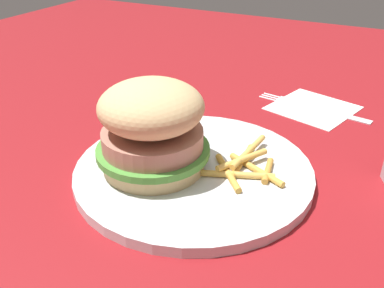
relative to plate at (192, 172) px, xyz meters
The scene contains 6 objects.
ground_plane 0.01m from the plate, 61.57° to the left, with size 1.60×1.60×0.00m, color maroon.
plate is the anchor object (origin of this frame).
sandwich 0.07m from the plate, 113.85° to the left, with size 0.12×0.12×0.10m.
fries_pile 0.06m from the plate, 65.59° to the right, with size 0.11×0.09×0.01m.
napkin 0.26m from the plate, 17.02° to the right, with size 0.11×0.11×0.00m, color white.
fork 0.26m from the plate, 16.67° to the right, with size 0.05×0.17×0.00m.
Camera 1 is at (-0.36, -0.19, 0.26)m, focal length 40.20 mm.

